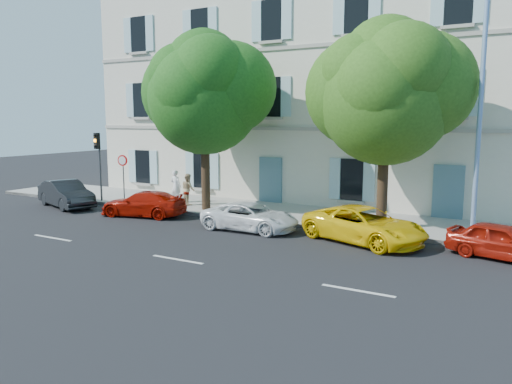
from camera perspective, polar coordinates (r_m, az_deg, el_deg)
The scene contains 16 objects.
ground at distance 19.62m, azimuth -1.68°, elevation -4.89°, with size 90.00×90.00×0.00m, color black.
sidewalk at distance 23.44m, azimuth 3.94°, elevation -2.52°, with size 36.00×4.50×0.15m, color #A09E96.
kerb at distance 21.54m, azimuth 1.45°, elevation -3.47°, with size 36.00×0.16×0.16m, color #9E998E.
building at distance 28.36m, azimuth 9.16°, elevation 11.31°, with size 28.00×7.00×12.00m, color beige.
car_dark_sedan at distance 27.30m, azimuth -20.89°, elevation -0.20°, with size 1.45×4.16×1.37m, color black.
car_red_coupe at distance 23.74m, azimuth -12.73°, elevation -1.31°, with size 1.65×4.05×1.17m, color #A11104.
car_white_coupe at distance 20.28m, azimuth -0.68°, elevation -2.84°, with size 1.85×4.00×1.11m, color white.
car_yellow_supercar at distance 18.71m, azimuth 12.25°, elevation -3.70°, with size 2.17×4.70×1.31m, color yellow.
car_red_hatchback at distance 18.00m, azimuth 26.39°, elevation -5.08°, with size 1.39×3.46×1.18m, color #991509.
tree_left at distance 23.96m, azimuth -5.91°, elevation 10.59°, with size 5.30×5.30×8.22m.
tree_right at distance 20.24m, azimuth 14.60°, elevation 10.22°, with size 5.16×5.16×7.95m.
traffic_light at distance 27.68m, azimuth -17.61°, elevation 4.40°, with size 0.31×0.41×3.61m.
road_sign at distance 26.75m, azimuth -14.96°, elevation 2.63°, with size 0.57×0.13×2.50m.
street_lamp at distance 19.25m, azimuth 24.24°, elevation 9.33°, with size 0.30×1.85×8.68m.
pedestrian_a at distance 26.39m, azimuth -9.15°, elevation 0.66°, with size 0.62×0.41×1.71m, color silver.
pedestrian_b at distance 25.58m, azimuth -7.77°, elevation 0.32°, with size 0.77×0.60×1.59m, color tan.
Camera 1 is at (9.85, -16.35, 4.52)m, focal length 35.00 mm.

